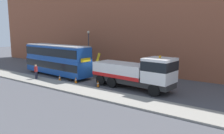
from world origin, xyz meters
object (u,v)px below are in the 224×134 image
at_px(traffic_cone_midway, 76,80).
at_px(double_decker_bus, 57,59).
at_px(recovery_tow_truck, 135,72).
at_px(street_lamp, 89,47).
at_px(pedestrian_onlooker, 36,72).
at_px(traffic_cone_near_bus, 60,78).
at_px(traffic_cone_near_truck, 98,84).

bearing_deg(traffic_cone_midway, double_decker_bus, 160.69).
distance_m(recovery_tow_truck, double_decker_bus, 11.99).
height_order(recovery_tow_truck, street_lamp, street_lamp).
distance_m(double_decker_bus, street_lamp, 5.89).
bearing_deg(traffic_cone_midway, recovery_tow_truck, 15.05).
bearing_deg(pedestrian_onlooker, traffic_cone_near_bus, -4.54).
xyz_separation_m(recovery_tow_truck, traffic_cone_near_truck, (-3.62, -1.61, -1.42)).
xyz_separation_m(pedestrian_onlooker, traffic_cone_midway, (5.17, 1.54, -0.64)).
distance_m(pedestrian_onlooker, street_lamp, 9.46).
bearing_deg(double_decker_bus, pedestrian_onlooker, -84.56).
distance_m(recovery_tow_truck, street_lamp, 12.95).
height_order(traffic_cone_near_bus, traffic_cone_midway, same).
bearing_deg(traffic_cone_near_truck, recovery_tow_truck, 24.02).
distance_m(traffic_cone_near_bus, street_lamp, 8.78).
bearing_deg(street_lamp, traffic_cone_midway, -57.95).
xyz_separation_m(double_decker_bus, traffic_cone_near_truck, (8.36, -1.65, -1.89)).
bearing_deg(traffic_cone_near_bus, double_decker_bus, 143.48).
height_order(pedestrian_onlooker, traffic_cone_midway, pedestrian_onlooker).
height_order(pedestrian_onlooker, traffic_cone_near_bus, pedestrian_onlooker).
xyz_separation_m(pedestrian_onlooker, traffic_cone_near_bus, (2.79, 1.25, -0.64)).
height_order(recovery_tow_truck, double_decker_bus, double_decker_bus).
bearing_deg(traffic_cone_near_truck, traffic_cone_near_bus, -175.01).
bearing_deg(recovery_tow_truck, street_lamp, 157.33).
bearing_deg(street_lamp, double_decker_bus, -95.09).
xyz_separation_m(recovery_tow_truck, pedestrian_onlooker, (-11.90, -3.34, -0.77)).
bearing_deg(street_lamp, pedestrian_onlooker, -92.69).
distance_m(traffic_cone_midway, street_lamp, 9.47).
relative_size(recovery_tow_truck, traffic_cone_near_truck, 14.19).
bearing_deg(pedestrian_onlooker, double_decker_bus, 62.69).
distance_m(double_decker_bus, traffic_cone_midway, 5.88).
distance_m(traffic_cone_near_truck, street_lamp, 11.22).
xyz_separation_m(double_decker_bus, street_lamp, (0.51, 5.74, 1.24)).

